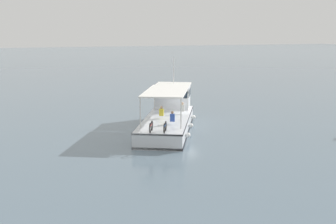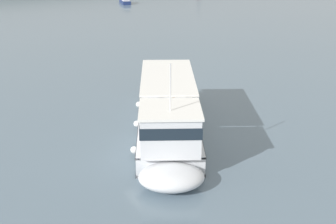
{
  "view_description": "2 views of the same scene",
  "coord_description": "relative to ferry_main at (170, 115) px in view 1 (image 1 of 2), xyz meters",
  "views": [
    {
      "loc": [
        14.85,
        31.4,
        7.33
      ],
      "look_at": [
        1.95,
        1.7,
        1.4
      ],
      "focal_mm": 46.32,
      "sensor_mm": 36.0,
      "label": 1
    },
    {
      "loc": [
        -9.75,
        -17.29,
        10.36
      ],
      "look_at": [
        1.95,
        1.7,
        1.4
      ],
      "focal_mm": 46.4,
      "sensor_mm": 36.0,
      "label": 2
    }
  ],
  "objects": [
    {
      "name": "ground_plane",
      "position": [
        -1.43,
        -0.83,
        -1.02
      ],
      "size": [
        400.0,
        400.0,
        0.0
      ],
      "primitive_type": "plane",
      "color": "slate"
    },
    {
      "name": "ferry_main",
      "position": [
        0.0,
        0.0,
        0.0
      ],
      "size": [
        9.06,
        12.54,
        5.32
      ],
      "color": "silver",
      "rests_on": "ground"
    }
  ]
}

